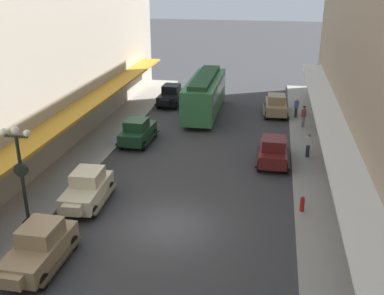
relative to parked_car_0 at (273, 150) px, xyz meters
name	(u,v)px	position (x,y,z in m)	size (l,w,h in m)	color
ground_plane	(170,226)	(-4.78, -8.63, -0.94)	(200.00, 200.00, 0.00)	#38383A
sidewalk_left	(28,211)	(-12.28, -8.63, -0.87)	(3.00, 60.00, 0.15)	#99968E
sidewalk_right	(329,240)	(2.72, -8.63, -0.87)	(3.00, 60.00, 0.15)	#99968E
parked_car_0	(273,150)	(0.00, 0.00, 0.00)	(2.15, 4.26, 1.84)	#591919
parked_car_1	(87,188)	(-9.57, -7.19, 0.00)	(2.30, 4.32, 1.84)	beige
parked_car_2	(276,105)	(0.08, 10.74, 0.00)	(2.28, 4.31, 1.84)	#997F5B
parked_car_3	(171,95)	(-9.50, 12.25, 0.00)	(2.23, 4.29, 1.84)	black
parked_car_4	(40,246)	(-9.38, -12.65, 0.00)	(2.18, 4.27, 1.84)	#997F5B
parked_car_5	(138,131)	(-9.59, 2.07, 0.00)	(2.25, 4.30, 1.84)	#193D23
streetcar	(205,93)	(-5.95, 9.76, 0.96)	(2.60, 9.62, 3.46)	#33723F
lamp_post_with_clock	(22,175)	(-11.18, -10.35, 2.04)	(1.42, 0.44, 5.16)	black
fire_hydrant	(302,204)	(1.57, -6.21, -0.38)	(0.24, 0.24, 0.82)	#B21E19
pedestrian_1	(296,108)	(1.75, 9.95, 0.05)	(0.36, 0.24, 1.64)	#2D2D33
pedestrian_2	(333,152)	(3.71, 0.19, 0.05)	(0.36, 0.24, 1.64)	#4C4238
pedestrian_3	(308,145)	(2.24, 1.23, 0.05)	(0.36, 0.24, 1.64)	#2D2D33
pedestrian_4	(304,116)	(2.23, 7.47, 0.07)	(0.36, 0.28, 1.67)	slate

